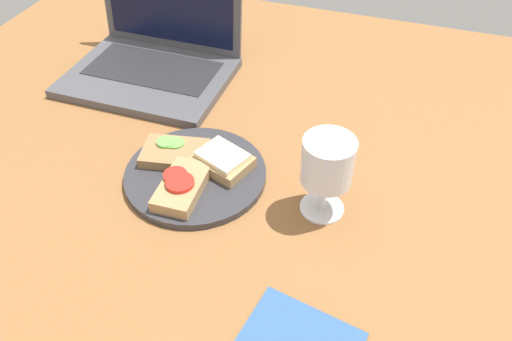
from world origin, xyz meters
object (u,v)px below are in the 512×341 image
Objects in this scene: wine_glass at (327,164)px; laptop at (155,55)px; sandwich_with_cheese at (223,160)px; sandwich_with_cucumber at (175,152)px; sandwich_with_tomato at (182,186)px; plate at (194,174)px.

laptop is at bearing 147.20° from wine_glass.
sandwich_with_cheese is 36.55cm from laptop.
laptop is (-17.09, 26.03, 1.93)cm from sandwich_with_cucumber.
sandwich_with_cucumber is (-8.94, -0.42, -0.40)cm from sandwich_with_cheese.
sandwich_with_cucumber is at bearing 122.93° from sandwich_with_tomato.
sandwich_with_cucumber is at bearing 152.92° from plate.
sandwich_with_cheese is 19.87cm from wine_glass.
wine_glass is 53.07cm from laptop.
sandwich_with_cucumber is 28.39cm from wine_glass.
wine_glass is at bearing -5.37° from sandwich_with_cucumber.
sandwich_with_tomato reaches higher than plate.
laptop is (-44.36, 28.59, -5.54)cm from wine_glass.
laptop is (-21.94, 33.52, 1.65)cm from sandwich_with_tomato.
sandwich_with_cucumber is 0.37× the size of laptop.
sandwich_with_tomato is 8.92cm from sandwich_with_cucumber.
laptop is at bearing 123.21° from sandwich_with_tomato.
sandwich_with_cheese reaches higher than sandwich_with_tomato.
laptop reaches higher than plate.
sandwich_with_cucumber is 0.89× the size of wine_glass.
plate is 5.50cm from sandwich_with_cucumber.
sandwich_with_cucumber reaches higher than plate.
sandwich_with_cheese is at bearing 2.69° from sandwich_with_cucumber.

